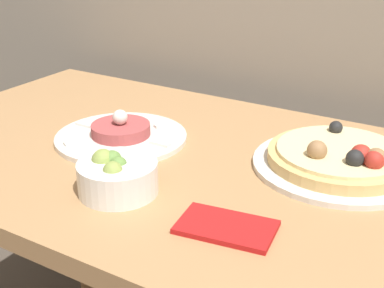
# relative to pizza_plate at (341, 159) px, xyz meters

# --- Properties ---
(dining_table) EXTENTS (1.35, 0.68, 0.78)m
(dining_table) POSITION_rel_pizza_plate_xyz_m (-0.18, -0.10, -0.13)
(dining_table) COLOR #AD7F51
(dining_table) RESTS_ON ground_plane
(pizza_plate) EXTENTS (0.30, 0.30, 0.06)m
(pizza_plate) POSITION_rel_pizza_plate_xyz_m (0.00, 0.00, 0.00)
(pizza_plate) COLOR silver
(pizza_plate) RESTS_ON dining_table
(tartare_plate) EXTENTS (0.26, 0.26, 0.06)m
(tartare_plate) POSITION_rel_pizza_plate_xyz_m (-0.41, -0.10, -0.01)
(tartare_plate) COLOR silver
(tartare_plate) RESTS_ON dining_table
(small_bowl) EXTENTS (0.13, 0.13, 0.07)m
(small_bowl) POSITION_rel_pizza_plate_xyz_m (-0.28, -0.27, 0.01)
(small_bowl) COLOR white
(small_bowl) RESTS_ON dining_table
(napkin) EXTENTS (0.15, 0.10, 0.01)m
(napkin) POSITION_rel_pizza_plate_xyz_m (-0.08, -0.28, -0.01)
(napkin) COLOR red
(napkin) RESTS_ON dining_table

